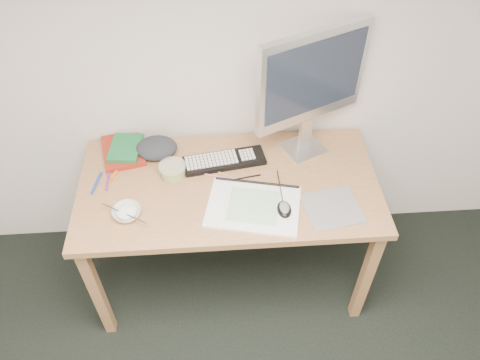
% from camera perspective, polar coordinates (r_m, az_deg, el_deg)
% --- Properties ---
extents(desk, '(1.40, 0.70, 0.75)m').
position_cam_1_polar(desk, '(2.24, -1.33, -1.91)').
color(desk, '#AA7C4E').
rests_on(desk, ground).
extents(mousepad, '(0.28, 0.26, 0.00)m').
position_cam_1_polar(mousepad, '(2.12, 11.19, -3.36)').
color(mousepad, gray).
rests_on(mousepad, desk).
extents(sketchpad, '(0.46, 0.37, 0.01)m').
position_cam_1_polar(sketchpad, '(2.08, 1.64, -3.24)').
color(sketchpad, white).
rests_on(sketchpad, desk).
extents(keyboard, '(0.41, 0.19, 0.02)m').
position_cam_1_polar(keyboard, '(2.27, -1.92, 2.36)').
color(keyboard, black).
rests_on(keyboard, desk).
extents(monitor, '(0.52, 0.27, 0.64)m').
position_cam_1_polar(monitor, '(2.13, 8.78, 11.86)').
color(monitor, silver).
rests_on(monitor, desk).
extents(mouse, '(0.06, 0.10, 0.03)m').
position_cam_1_polar(mouse, '(2.05, 5.43, -3.38)').
color(mouse, black).
rests_on(mouse, sketchpad).
extents(rice_bowl, '(0.16, 0.16, 0.04)m').
position_cam_1_polar(rice_bowl, '(2.10, -13.62, -3.90)').
color(rice_bowl, silver).
rests_on(rice_bowl, desk).
extents(chopsticks, '(0.21, 0.14, 0.02)m').
position_cam_1_polar(chopsticks, '(2.07, -13.96, -3.95)').
color(chopsticks, '#ADADAF').
rests_on(chopsticks, rice_bowl).
extents(fruit_tub, '(0.16, 0.16, 0.06)m').
position_cam_1_polar(fruit_tub, '(2.22, -8.21, 1.15)').
color(fruit_tub, '#E5CD50').
rests_on(fruit_tub, desk).
extents(book_red, '(0.24, 0.29, 0.03)m').
position_cam_1_polar(book_red, '(2.39, -14.05, 3.47)').
color(book_red, maroon).
rests_on(book_red, desk).
extents(book_green, '(0.16, 0.21, 0.02)m').
position_cam_1_polar(book_green, '(2.38, -13.81, 3.86)').
color(book_green, '#196734').
rests_on(book_green, book_red).
extents(cloth_lump, '(0.21, 0.19, 0.07)m').
position_cam_1_polar(cloth_lump, '(2.34, -10.14, 3.85)').
color(cloth_lump, '#272A2E').
rests_on(cloth_lump, desk).
extents(pencil_pink, '(0.18, 0.06, 0.01)m').
position_cam_1_polar(pencil_pink, '(2.21, -3.24, 0.53)').
color(pencil_pink, pink).
rests_on(pencil_pink, desk).
extents(pencil_tan, '(0.14, 0.10, 0.01)m').
position_cam_1_polar(pencil_tan, '(2.21, -1.57, 0.52)').
color(pencil_tan, tan).
rests_on(pencil_tan, desk).
extents(pencil_black, '(0.19, 0.04, 0.01)m').
position_cam_1_polar(pencil_black, '(2.20, 0.19, 0.21)').
color(pencil_black, black).
rests_on(pencil_black, desk).
extents(marker_blue, '(0.04, 0.14, 0.01)m').
position_cam_1_polar(marker_blue, '(2.27, -17.10, -0.35)').
color(marker_blue, '#1D3CA2').
rests_on(marker_blue, desk).
extents(marker_orange, '(0.06, 0.14, 0.01)m').
position_cam_1_polar(marker_orange, '(2.31, -14.73, 1.24)').
color(marker_orange, orange).
rests_on(marker_orange, desk).
extents(marker_purple, '(0.01, 0.12, 0.01)m').
position_cam_1_polar(marker_purple, '(2.27, -15.86, -0.12)').
color(marker_purple, '#802487').
rests_on(marker_purple, desk).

